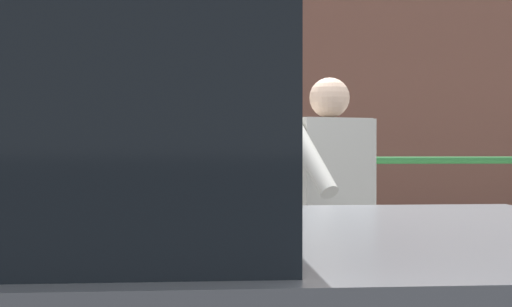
{
  "coord_description": "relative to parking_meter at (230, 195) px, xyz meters",
  "views": [
    {
      "loc": [
        -0.16,
        -3.32,
        1.4
      ],
      "look_at": [
        0.06,
        0.67,
        1.35
      ],
      "focal_mm": 53.32,
      "sensor_mm": 36.0,
      "label": 1
    }
  ],
  "objects": [
    {
      "name": "parking_meter",
      "position": [
        0.0,
        0.0,
        0.0
      ],
      "size": [
        0.16,
        0.17,
        1.4
      ],
      "rotation": [
        0.0,
        0.0,
        3.16
      ],
      "color": "slate",
      "rests_on": "sidewalk_curb"
    },
    {
      "name": "backdrop_wall",
      "position": [
        0.08,
        5.52,
        0.7
      ],
      "size": [
        32.0,
        0.5,
        3.68
      ],
      "primitive_type": "cube",
      "color": "brown",
      "rests_on": "ground"
    },
    {
      "name": "pedestrian_at_meter",
      "position": [
        0.53,
        0.15,
        -0.09
      ],
      "size": [
        0.56,
        0.69,
        1.6
      ],
      "rotation": [
        0.0,
        0.0,
        -2.71
      ],
      "color": "slate",
      "rests_on": "sidewalk_curb"
    },
    {
      "name": "background_railing",
      "position": [
        0.08,
        2.35,
        -0.17
      ],
      "size": [
        24.06,
        0.06,
        1.14
      ],
      "color": "#2D7A38",
      "rests_on": "sidewalk_curb"
    }
  ]
}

